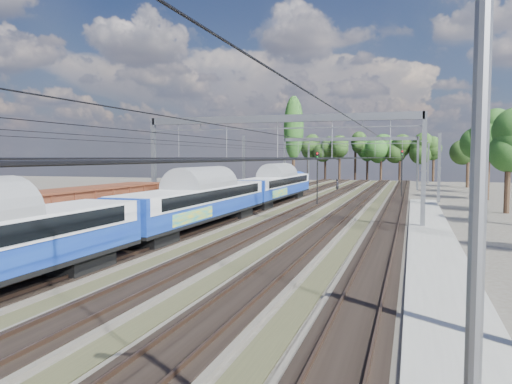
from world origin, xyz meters
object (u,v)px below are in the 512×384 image
(signal_near, at_px, (317,172))
(emu_train, at_px, (199,195))
(worker, at_px, (337,185))
(signal_far, at_px, (402,168))
(lamp_post, at_px, (471,148))
(freight_boxcar, at_px, (96,210))

(signal_near, bearing_deg, emu_train, -101.28)
(worker, bearing_deg, signal_far, -120.22)
(worker, distance_m, lamp_post, 76.43)
(freight_boxcar, height_order, signal_far, signal_far)
(signal_near, distance_m, lamp_post, 49.08)
(freight_boxcar, bearing_deg, emu_train, 54.49)
(freight_boxcar, xyz_separation_m, worker, (8.01, 53.96, -1.12))
(emu_train, height_order, lamp_post, lamp_post)
(signal_far, relative_size, lamp_post, 0.63)
(signal_far, distance_m, lamp_post, 63.71)
(emu_train, distance_m, worker, 47.81)
(emu_train, relative_size, signal_near, 11.01)
(emu_train, bearing_deg, worker, 85.79)
(freight_boxcar, distance_m, signal_near, 28.33)
(emu_train, xyz_separation_m, signal_near, (5.20, 20.25, 1.13))
(worker, xyz_separation_m, signal_near, (1.69, -27.40, 2.86))
(signal_near, relative_size, lamp_post, 0.59)
(freight_boxcar, height_order, worker, freight_boxcar)
(emu_train, xyz_separation_m, worker, (3.51, 47.65, -1.74))
(lamp_post, bearing_deg, freight_boxcar, 131.38)
(emu_train, height_order, worker, emu_train)
(freight_boxcar, relative_size, signal_near, 2.20)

